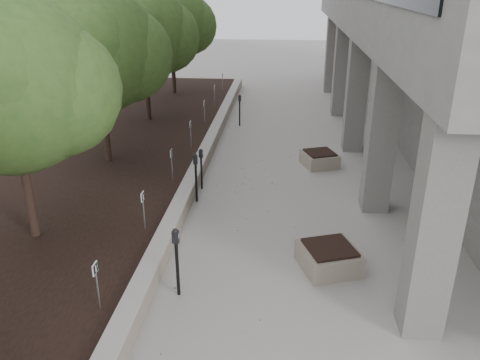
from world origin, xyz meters
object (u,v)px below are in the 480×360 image
at_px(crabapple_tree_4, 144,53).
at_px(parking_meter_4, 201,169).
at_px(parking_meter_2, 177,262).
at_px(parking_meter_3, 196,178).
at_px(crabapple_tree_5, 172,38).
at_px(planter_back, 320,159).
at_px(crabapple_tree_3, 100,77).
at_px(planter_front, 329,257).
at_px(crabapple_tree_2, 15,121).
at_px(parking_meter_5, 240,110).

xyz_separation_m(crabapple_tree_4, parking_meter_4, (3.25, -6.13, -2.48)).
height_order(parking_meter_2, parking_meter_3, parking_meter_2).
bearing_deg(crabapple_tree_5, planter_back, -51.98).
height_order(parking_meter_3, planter_back, parking_meter_3).
bearing_deg(crabapple_tree_3, planter_front, -37.52).
height_order(crabapple_tree_5, parking_meter_4, crabapple_tree_5).
bearing_deg(parking_meter_4, planter_back, 48.13).
bearing_deg(planter_back, parking_meter_3, -138.92).
bearing_deg(crabapple_tree_2, crabapple_tree_4, 90.00).
distance_m(parking_meter_3, planter_front, 4.71).
bearing_deg(planter_back, crabapple_tree_2, -138.28).
distance_m(crabapple_tree_3, parking_meter_5, 7.24).
height_order(crabapple_tree_4, parking_meter_5, crabapple_tree_4).
relative_size(parking_meter_3, parking_meter_4, 1.14).
bearing_deg(parking_meter_4, crabapple_tree_3, 176.94).
bearing_deg(planter_back, planter_front, -91.64).
bearing_deg(crabapple_tree_2, crabapple_tree_3, 90.00).
bearing_deg(crabapple_tree_3, parking_meter_4, -19.16).
height_order(crabapple_tree_4, planter_front, crabapple_tree_4).
height_order(crabapple_tree_5, planter_front, crabapple_tree_5).
bearing_deg(crabapple_tree_3, parking_meter_2, -60.39).
bearing_deg(crabapple_tree_5, crabapple_tree_3, -90.00).
relative_size(crabapple_tree_2, parking_meter_2, 3.60).
relative_size(parking_meter_3, planter_front, 1.24).
bearing_deg(planter_back, parking_meter_4, -147.97).
bearing_deg(parking_meter_5, parking_meter_2, -100.92).
bearing_deg(crabapple_tree_2, planter_front, -1.43).
xyz_separation_m(parking_meter_4, planter_front, (3.48, -4.04, -0.37)).
relative_size(crabapple_tree_4, planter_front, 4.64).
xyz_separation_m(crabapple_tree_2, parking_meter_2, (3.64, -1.41, -2.37)).
bearing_deg(crabapple_tree_2, parking_meter_5, 70.49).
height_order(crabapple_tree_3, parking_meter_5, crabapple_tree_3).
height_order(crabapple_tree_4, crabapple_tree_5, same).
distance_m(crabapple_tree_2, crabapple_tree_3, 5.00).
distance_m(crabapple_tree_3, parking_meter_2, 7.75).
relative_size(parking_meter_4, planter_front, 1.09).
relative_size(parking_meter_2, planter_back, 1.41).
bearing_deg(parking_meter_3, crabapple_tree_5, 102.58).
distance_m(parking_meter_4, planter_back, 4.34).
distance_m(parking_meter_5, planter_back, 5.50).
distance_m(crabapple_tree_2, parking_meter_4, 5.63).
bearing_deg(parking_meter_5, planter_back, -65.48).
height_order(crabapple_tree_4, parking_meter_3, crabapple_tree_4).
distance_m(crabapple_tree_4, crabapple_tree_5, 5.00).
distance_m(crabapple_tree_2, crabapple_tree_5, 15.00).
xyz_separation_m(crabapple_tree_3, parking_meter_4, (3.25, -1.13, -2.48)).
height_order(crabapple_tree_4, parking_meter_4, crabapple_tree_4).
bearing_deg(crabapple_tree_4, parking_meter_2, -72.29).
relative_size(parking_meter_2, parking_meter_5, 1.11).
bearing_deg(parking_meter_5, crabapple_tree_4, 179.75).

